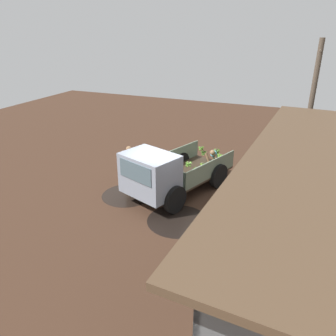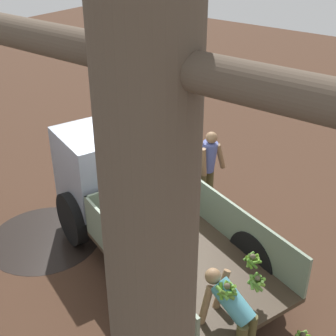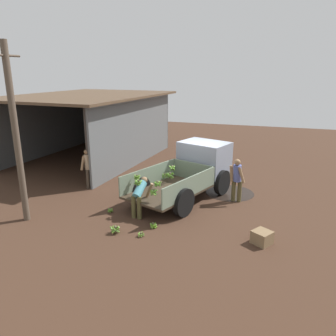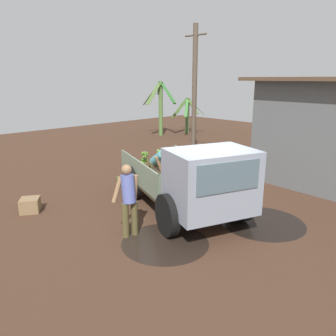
{
  "view_description": "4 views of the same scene",
  "coord_description": "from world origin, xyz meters",
  "px_view_note": "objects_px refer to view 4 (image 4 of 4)",
  "views": [
    {
      "loc": [
        9.95,
        4.39,
        6.05
      ],
      "look_at": [
        -0.45,
        0.08,
        1.19
      ],
      "focal_mm": 35.0,
      "sensor_mm": 36.0,
      "label": 1
    },
    {
      "loc": [
        -5.07,
        5.33,
        5.47
      ],
      "look_at": [
        -0.65,
        -0.55,
        1.38
      ],
      "focal_mm": 50.0,
      "sensor_mm": 36.0,
      "label": 2
    },
    {
      "loc": [
        -12.64,
        -2.94,
        4.8
      ],
      "look_at": [
        -1.47,
        0.72,
        1.31
      ],
      "focal_mm": 35.0,
      "sensor_mm": 36.0,
      "label": 3
    },
    {
      "loc": [
        4.89,
        -5.97,
        3.53
      ],
      "look_at": [
        -1.99,
        0.67,
        0.91
      ],
      "focal_mm": 35.0,
      "sensor_mm": 36.0,
      "label": 4
    }
  ],
  "objects_px": {
    "person_foreground_visitor": "(128,197)",
    "person_worker_loading": "(158,163)",
    "utility_pole": "(194,94)",
    "person_bystander_near_shed": "(260,153)",
    "banana_bunch_on_ground_0": "(136,171)",
    "wooden_crate_0": "(30,205)",
    "banana_bunch_on_ground_2": "(119,178)",
    "banana_bunch_on_ground_3": "(178,175)",
    "banana_bunch_on_ground_1": "(126,182)",
    "cargo_truck": "(199,182)"
  },
  "relations": [
    {
      "from": "person_worker_loading",
      "to": "banana_bunch_on_ground_2",
      "type": "bearing_deg",
      "value": -150.28
    },
    {
      "from": "utility_pole",
      "to": "banana_bunch_on_ground_3",
      "type": "bearing_deg",
      "value": -59.78
    },
    {
      "from": "banana_bunch_on_ground_1",
      "to": "utility_pole",
      "type": "bearing_deg",
      "value": 99.9
    },
    {
      "from": "person_bystander_near_shed",
      "to": "banana_bunch_on_ground_3",
      "type": "xyz_separation_m",
      "value": [
        -2.07,
        -2.09,
        -0.84
      ]
    },
    {
      "from": "person_foreground_visitor",
      "to": "banana_bunch_on_ground_2",
      "type": "relative_size",
      "value": 7.42
    },
    {
      "from": "utility_pole",
      "to": "banana_bunch_on_ground_2",
      "type": "relative_size",
      "value": 25.01
    },
    {
      "from": "person_worker_loading",
      "to": "banana_bunch_on_ground_0",
      "type": "bearing_deg",
      "value": 177.38
    },
    {
      "from": "cargo_truck",
      "to": "banana_bunch_on_ground_0",
      "type": "height_order",
      "value": "cargo_truck"
    },
    {
      "from": "banana_bunch_on_ground_3",
      "to": "person_worker_loading",
      "type": "bearing_deg",
      "value": -84.74
    },
    {
      "from": "person_bystander_near_shed",
      "to": "banana_bunch_on_ground_0",
      "type": "bearing_deg",
      "value": 132.54
    },
    {
      "from": "banana_bunch_on_ground_1",
      "to": "banana_bunch_on_ground_2",
      "type": "bearing_deg",
      "value": 165.72
    },
    {
      "from": "banana_bunch_on_ground_1",
      "to": "person_worker_loading",
      "type": "bearing_deg",
      "value": 46.02
    },
    {
      "from": "cargo_truck",
      "to": "wooden_crate_0",
      "type": "distance_m",
      "value": 4.66
    },
    {
      "from": "banana_bunch_on_ground_2",
      "to": "wooden_crate_0",
      "type": "distance_m",
      "value": 3.56
    },
    {
      "from": "utility_pole",
      "to": "banana_bunch_on_ground_3",
      "type": "relative_size",
      "value": 28.31
    },
    {
      "from": "banana_bunch_on_ground_0",
      "to": "banana_bunch_on_ground_1",
      "type": "bearing_deg",
      "value": -55.11
    },
    {
      "from": "person_foreground_visitor",
      "to": "person_worker_loading",
      "type": "bearing_deg",
      "value": -41.6
    },
    {
      "from": "utility_pole",
      "to": "person_bystander_near_shed",
      "type": "distance_m",
      "value": 3.99
    },
    {
      "from": "banana_bunch_on_ground_0",
      "to": "banana_bunch_on_ground_3",
      "type": "relative_size",
      "value": 1.59
    },
    {
      "from": "person_foreground_visitor",
      "to": "person_bystander_near_shed",
      "type": "distance_m",
      "value": 6.18
    },
    {
      "from": "person_worker_loading",
      "to": "banana_bunch_on_ground_2",
      "type": "distance_m",
      "value": 1.67
    },
    {
      "from": "banana_bunch_on_ground_1",
      "to": "cargo_truck",
      "type": "bearing_deg",
      "value": -7.78
    },
    {
      "from": "cargo_truck",
      "to": "person_bystander_near_shed",
      "type": "bearing_deg",
      "value": 122.14
    },
    {
      "from": "cargo_truck",
      "to": "banana_bunch_on_ground_3",
      "type": "xyz_separation_m",
      "value": [
        -3.03,
        2.37,
        -0.96
      ]
    },
    {
      "from": "cargo_truck",
      "to": "person_bystander_near_shed",
      "type": "distance_m",
      "value": 4.57
    },
    {
      "from": "person_foreground_visitor",
      "to": "banana_bunch_on_ground_0",
      "type": "bearing_deg",
      "value": -29.79
    },
    {
      "from": "person_foreground_visitor",
      "to": "banana_bunch_on_ground_0",
      "type": "distance_m",
      "value": 5.0
    },
    {
      "from": "utility_pole",
      "to": "person_bystander_near_shed",
      "type": "relative_size",
      "value": 3.39
    },
    {
      "from": "banana_bunch_on_ground_1",
      "to": "banana_bunch_on_ground_2",
      "type": "distance_m",
      "value": 0.66
    },
    {
      "from": "utility_pole",
      "to": "person_bystander_near_shed",
      "type": "xyz_separation_m",
      "value": [
        3.46,
        -0.3,
        -1.97
      ]
    },
    {
      "from": "person_bystander_near_shed",
      "to": "banana_bunch_on_ground_1",
      "type": "xyz_separation_m",
      "value": [
        -2.72,
        -3.97,
        -0.83
      ]
    },
    {
      "from": "banana_bunch_on_ground_2",
      "to": "utility_pole",
      "type": "bearing_deg",
      "value": 91.43
    },
    {
      "from": "banana_bunch_on_ground_1",
      "to": "banana_bunch_on_ground_2",
      "type": "relative_size",
      "value": 1.13
    },
    {
      "from": "person_worker_loading",
      "to": "banana_bunch_on_ground_0",
      "type": "xyz_separation_m",
      "value": [
        -1.44,
        0.22,
        -0.63
      ]
    },
    {
      "from": "banana_bunch_on_ground_0",
      "to": "wooden_crate_0",
      "type": "bearing_deg",
      "value": -79.97
    },
    {
      "from": "utility_pole",
      "to": "person_worker_loading",
      "type": "relative_size",
      "value": 4.39
    },
    {
      "from": "person_worker_loading",
      "to": "person_bystander_near_shed",
      "type": "height_order",
      "value": "person_bystander_near_shed"
    },
    {
      "from": "person_foreground_visitor",
      "to": "banana_bunch_on_ground_1",
      "type": "xyz_separation_m",
      "value": [
        -3.06,
        2.21,
        -0.84
      ]
    },
    {
      "from": "person_worker_loading",
      "to": "banana_bunch_on_ground_0",
      "type": "relative_size",
      "value": 4.05
    },
    {
      "from": "person_worker_loading",
      "to": "banana_bunch_on_ground_2",
      "type": "relative_size",
      "value": 5.69
    },
    {
      "from": "person_foreground_visitor",
      "to": "banana_bunch_on_ground_1",
      "type": "distance_m",
      "value": 3.86
    },
    {
      "from": "wooden_crate_0",
      "to": "person_foreground_visitor",
      "type": "bearing_deg",
      "value": 20.42
    },
    {
      "from": "utility_pole",
      "to": "person_foreground_visitor",
      "type": "height_order",
      "value": "utility_pole"
    },
    {
      "from": "banana_bunch_on_ground_1",
      "to": "banana_bunch_on_ground_2",
      "type": "height_order",
      "value": "banana_bunch_on_ground_1"
    },
    {
      "from": "cargo_truck",
      "to": "wooden_crate_0",
      "type": "height_order",
      "value": "cargo_truck"
    },
    {
      "from": "utility_pole",
      "to": "banana_bunch_on_ground_2",
      "type": "distance_m",
      "value": 4.97
    },
    {
      "from": "banana_bunch_on_ground_1",
      "to": "banana_bunch_on_ground_3",
      "type": "bearing_deg",
      "value": 70.87
    },
    {
      "from": "utility_pole",
      "to": "banana_bunch_on_ground_2",
      "type": "xyz_separation_m",
      "value": [
        0.1,
        -4.1,
        -2.81
      ]
    },
    {
      "from": "banana_bunch_on_ground_1",
      "to": "person_foreground_visitor",
      "type": "bearing_deg",
      "value": -35.85
    },
    {
      "from": "banana_bunch_on_ground_2",
      "to": "banana_bunch_on_ground_3",
      "type": "bearing_deg",
      "value": 52.92
    }
  ]
}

